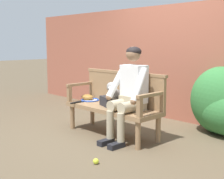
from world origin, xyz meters
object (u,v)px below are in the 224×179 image
baseball_glove (87,97)px  dog_on_bench (114,94)px  sports_bag (109,101)px  garden_bench (112,110)px  tennis_ball (96,161)px  person_seated (130,91)px  tennis_racket (89,100)px

baseball_glove → dog_on_bench: bearing=-8.2°
sports_bag → dog_on_bench: bearing=7.8°
garden_bench → tennis_ball: garden_bench is taller
garden_bench → baseball_glove: bearing=172.9°
garden_bench → dog_on_bench: bearing=36.7°
person_seated → dog_on_bench: size_ratio=3.53×
baseball_glove → tennis_ball: size_ratio=3.33×
person_seated → tennis_ball: bearing=-70.1°
garden_bench → person_seated: 0.49m
person_seated → tennis_ball: person_seated is taller
tennis_racket → tennis_ball: bearing=-37.0°
person_seated → sports_bag: bearing=177.4°
tennis_racket → baseball_glove: bearing=156.7°
garden_bench → person_seated: (0.36, -0.02, 0.33)m
baseball_glove → tennis_ball: baseball_glove is taller
dog_on_bench → tennis_ball: bearing=-54.1°
garden_bench → dog_on_bench: 0.24m
garden_bench → person_seated: bearing=-2.6°
baseball_glove → tennis_ball: bearing=-38.7°
dog_on_bench → baseball_glove: dog_on_bench is taller
garden_bench → sports_bag: sports_bag is taller
person_seated → tennis_racket: person_seated is taller
person_seated → tennis_racket: (-0.95, 0.06, -0.26)m
person_seated → garden_bench: bearing=177.4°
dog_on_bench → baseball_glove: (-0.68, 0.07, -0.14)m
garden_bench → person_seated: person_seated is taller
dog_on_bench → tennis_ball: (0.67, -0.93, -0.58)m
dog_on_bench → baseball_glove: size_ratio=1.68×
tennis_racket → tennis_ball: size_ratio=8.67×
tennis_racket → baseball_glove: (-0.08, 0.04, 0.04)m
person_seated → baseball_glove: bearing=174.5°
baseball_glove → sports_bag: sports_bag is taller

